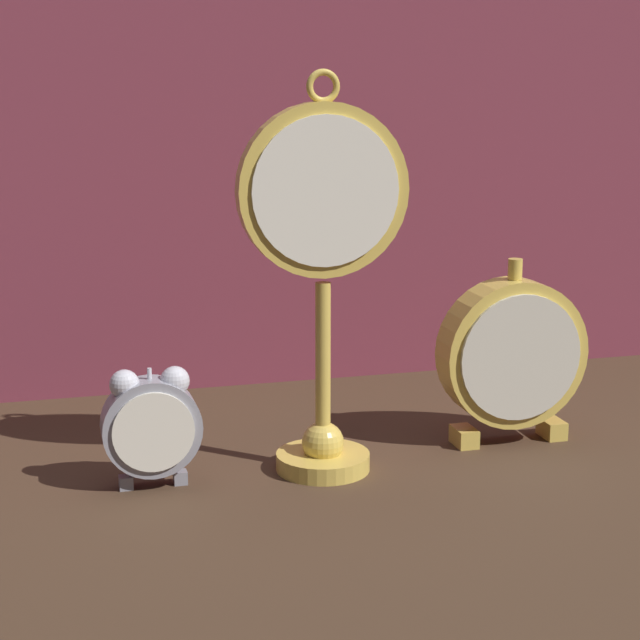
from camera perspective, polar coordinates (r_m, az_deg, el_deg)
The scene contains 5 objects.
ground_plane at distance 0.98m, azimuth 1.25°, elevation -8.37°, with size 4.00×4.00×0.00m, color #422D1E.
fabric_backdrop_drape at distance 1.23m, azimuth -3.08°, elevation 11.11°, with size 1.22×0.01×0.64m, color brown.
pocket_watch_on_stand at distance 0.95m, azimuth 0.18°, elevation 2.81°, with size 0.15×0.09×0.36m.
alarm_clock_twin_bell at distance 0.95m, azimuth -8.99°, elevation -5.40°, with size 0.09×0.03×0.11m.
mantel_clock_silver at distance 1.06m, azimuth 10.22°, elevation -1.83°, with size 0.15×0.04×0.18m.
Camera 1 is at (-0.26, -0.88, 0.35)m, focal length 60.00 mm.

